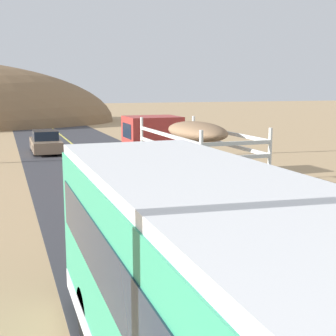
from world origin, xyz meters
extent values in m
cube|color=#B2332D|center=(1.85, 18.08, 1.82)|extent=(2.50, 2.20, 2.20)
cube|color=#192333|center=(1.85, 18.08, 2.27)|extent=(2.53, 1.54, 0.70)
cube|color=brown|center=(1.85, 12.68, 0.72)|extent=(2.50, 6.40, 0.24)
cylinder|color=silver|center=(0.66, 15.82, 1.94)|extent=(0.12, 0.12, 2.20)
cylinder|color=silver|center=(3.04, 15.82, 1.94)|extent=(0.12, 0.12, 2.20)
cylinder|color=silver|center=(0.66, 9.54, 1.94)|extent=(0.12, 0.12, 2.20)
cylinder|color=silver|center=(3.04, 9.54, 1.94)|extent=(0.12, 0.12, 2.20)
cube|color=silver|center=(0.64, 12.68, 1.28)|extent=(0.08, 6.30, 0.12)
cube|color=silver|center=(3.06, 12.68, 1.28)|extent=(0.08, 6.30, 0.12)
cube|color=silver|center=(1.85, 9.52, 1.28)|extent=(2.40, 0.08, 0.12)
cube|color=silver|center=(0.64, 12.68, 1.72)|extent=(0.08, 6.30, 0.12)
cube|color=silver|center=(3.06, 12.68, 1.72)|extent=(0.08, 6.30, 0.12)
cube|color=silver|center=(1.85, 9.52, 1.72)|extent=(2.40, 0.08, 0.12)
cube|color=silver|center=(0.64, 12.68, 2.16)|extent=(0.08, 6.30, 0.12)
cube|color=silver|center=(3.06, 12.68, 2.16)|extent=(0.08, 6.30, 0.12)
cube|color=silver|center=(1.85, 9.52, 2.16)|extent=(2.40, 0.08, 0.12)
cube|color=silver|center=(0.64, 12.68, 2.60)|extent=(0.08, 6.30, 0.12)
cube|color=silver|center=(3.06, 12.68, 2.60)|extent=(0.08, 6.30, 0.12)
cube|color=silver|center=(1.85, 9.52, 2.60)|extent=(2.40, 0.08, 0.12)
ellipsoid|color=#8C6B4C|center=(1.85, 12.68, 2.69)|extent=(1.75, 3.84, 0.70)
cylinder|color=black|center=(0.76, 18.08, 0.57)|extent=(0.32, 1.10, 1.10)
cylinder|color=black|center=(2.94, 18.08, 0.57)|extent=(0.32, 1.10, 1.10)
cylinder|color=black|center=(0.76, 11.40, 0.57)|extent=(0.32, 1.10, 1.10)
cylinder|color=black|center=(2.94, 11.40, 0.57)|extent=(0.32, 1.10, 1.10)
cube|color=#2D8C66|center=(-2.61, 0.91, 1.72)|extent=(2.50, 10.00, 2.70)
cube|color=white|center=(-2.61, 0.91, 3.15)|extent=(2.45, 9.80, 0.16)
cube|color=#192333|center=(-2.61, 0.91, 2.19)|extent=(2.54, 9.20, 0.80)
cylinder|color=black|center=(-3.71, 4.16, 0.52)|extent=(0.30, 1.00, 1.00)
cylinder|color=black|center=(-1.51, 4.16, 0.52)|extent=(0.30, 1.00, 1.00)
cube|color=#8C7259|center=(-2.30, 28.20, 0.53)|extent=(1.80, 4.40, 0.70)
cube|color=#192333|center=(-2.30, 28.30, 1.18)|extent=(1.53, 2.20, 0.60)
cylinder|color=black|center=(-3.09, 29.52, 0.35)|extent=(0.22, 0.66, 0.66)
cylinder|color=black|center=(-1.51, 29.52, 0.35)|extent=(0.22, 0.66, 0.66)
cylinder|color=black|center=(-3.09, 26.88, 0.35)|extent=(0.22, 0.66, 0.66)
cylinder|color=black|center=(-1.51, 26.88, 0.35)|extent=(0.22, 0.66, 0.66)
camera|label=1|loc=(-4.90, -3.09, 4.31)|focal=49.60mm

